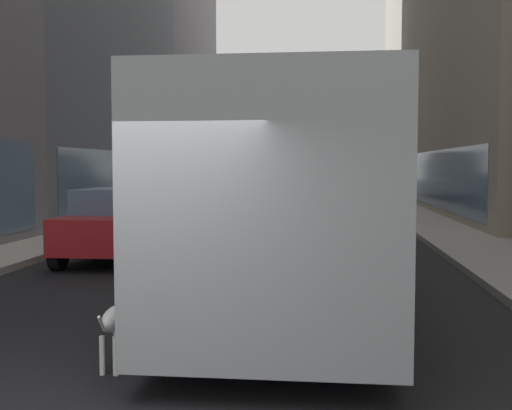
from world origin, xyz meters
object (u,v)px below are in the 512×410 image
Objects in this scene: dalmatian_dog at (117,319)px; box_truck at (339,173)px; car_grey_wagon at (221,196)px; car_red_coupe at (125,223)px; car_blue_hatchback at (286,183)px; transit_bus at (294,186)px; car_black_suv at (274,188)px; car_silver_sedan at (347,196)px.

box_truck is at bearing 84.87° from dalmatian_dog.
car_grey_wagon and car_red_coupe have the same top height.
car_grey_wagon is at bearing 96.51° from dalmatian_dog.
transit_bus is at bearing -86.32° from car_blue_hatchback.
transit_bus is 26.15m from car_black_suv.
car_red_coupe is (0.00, -13.37, 0.00)m from car_grey_wagon.
transit_bus is at bearing -34.49° from car_red_coupe.
car_blue_hatchback is at bearing 91.05° from dalmatian_dog.
car_black_suv is at bearing 95.27° from transit_bus.
dalmatian_dog is (0.77, -41.96, -0.31)m from car_blue_hatchback.
car_blue_hatchback is 21.25m from car_silver_sedan.
car_grey_wagon is 1.02× the size of car_black_suv.
car_red_coupe is 7.79m from dalmatian_dog.
car_blue_hatchback is at bearing 87.35° from car_red_coupe.
transit_bus is 2.57× the size of car_black_suv.
car_red_coupe is at bearing -93.93° from car_black_suv.
car_grey_wagon is 16.18m from box_truck.
transit_bus reaches higher than dalmatian_dog.
car_grey_wagon and car_blue_hatchback have the same top height.
transit_bus is at bearing -92.93° from box_truck.
car_black_suv is at bearing 80.82° from car_grey_wagon.
dalmatian_dog is (2.37, -7.42, -0.31)m from car_red_coupe.
transit_bus is 31.32m from box_truck.
dalmatian_dog is (-3.23, -21.09, -0.31)m from car_silver_sedan.
box_truck is at bearing 90.00° from car_silver_sedan.
car_black_suv is (1.60, 9.90, 0.00)m from car_grey_wagon.
box_truck reaches higher than car_red_coupe.
transit_bus is 2.87× the size of car_silver_sedan.
car_blue_hatchback is 34.58m from car_red_coupe.
car_black_suv is at bearing -127.28° from box_truck.
car_blue_hatchback is 1.10× the size of car_silver_sedan.
car_black_suv is 30.70m from dalmatian_dog.
transit_bus is at bearing -95.56° from car_silver_sedan.
car_silver_sedan is at bearing 67.73° from car_red_coupe.
car_black_suv is at bearing 112.62° from car_silver_sedan.
car_blue_hatchback is 0.59× the size of box_truck.
dalmatian_dog is (-3.23, -35.95, -1.15)m from box_truck.
box_truck reaches higher than car_black_suv.
car_grey_wagon is at bearing -99.18° from car_black_suv.
transit_bus is 2.53× the size of car_grey_wagon.
car_blue_hatchback is at bearing 100.85° from car_silver_sedan.
transit_bus reaches higher than car_grey_wagon.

